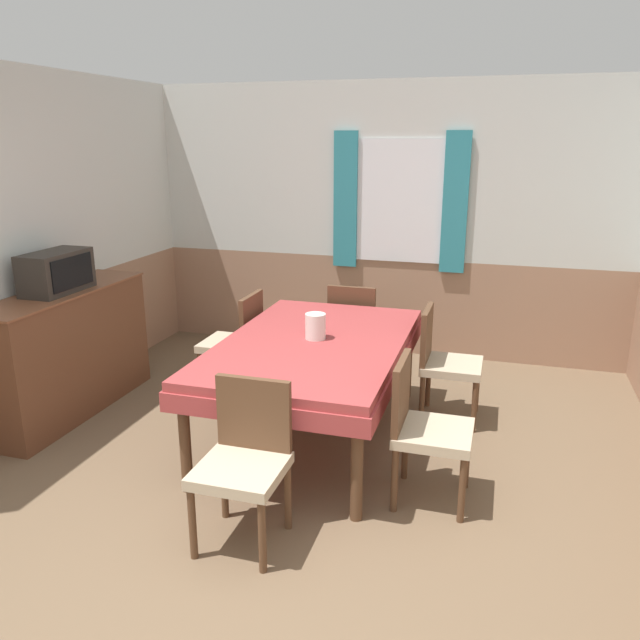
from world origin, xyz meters
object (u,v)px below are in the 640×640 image
object	(u,v)px
tv	(56,272)
chair_right_far	(444,359)
chair_head_near	(245,456)
dining_table	(314,354)
chair_left_far	(237,339)
vase	(315,326)
chair_right_near	(423,424)
sideboard	(67,351)
chair_head_window	(355,326)

from	to	relation	value
tv	chair_right_far	bearing A→B (deg)	14.46
chair_head_near	tv	distance (m)	2.33
dining_table	chair_head_near	size ratio (longest dim) A/B	2.33
chair_left_far	chair_right_far	bearing A→B (deg)	-90.00
chair_head_near	vase	size ratio (longest dim) A/B	4.82
chair_right_near	dining_table	bearing A→B (deg)	-124.54
chair_right_far	chair_head_near	xyz separation A→B (m)	(-0.85, -1.81, 0.00)
chair_left_far	vase	bearing A→B (deg)	-122.67
sideboard	vase	world-z (taller)	sideboard
chair_left_far	chair_head_window	bearing A→B (deg)	-52.59
dining_table	chair_head_window	world-z (taller)	chair_head_window
chair_right_near	chair_head_near	bearing A→B (deg)	-52.59
dining_table	chair_left_far	world-z (taller)	chair_left_far
dining_table	chair_head_window	xyz separation A→B (m)	(0.00, 1.23, -0.16)
chair_right_far	chair_head_near	world-z (taller)	same
dining_table	sideboard	bearing A→B (deg)	-176.54
dining_table	vase	xyz separation A→B (m)	(0.00, 0.04, 0.19)
chair_right_far	sideboard	xyz separation A→B (m)	(-2.81, -0.70, 0.02)
chair_head_window	chair_head_near	distance (m)	2.46
chair_head_window	chair_head_near	world-z (taller)	same
chair_left_far	sideboard	xyz separation A→B (m)	(-1.12, -0.70, 0.02)
chair_right_near	sideboard	bearing A→B (deg)	-99.37
chair_right_near	vase	xyz separation A→B (m)	(-0.85, 0.62, 0.35)
dining_table	chair_left_far	distance (m)	1.04
chair_head_window	chair_head_near	bearing A→B (deg)	-90.00
tv	vase	size ratio (longest dim) A/B	3.02
chair_head_window	chair_right_near	bearing A→B (deg)	-64.97
chair_head_near	tv	bearing A→B (deg)	-29.11
tv	vase	distance (m)	1.99
chair_left_far	chair_head_near	xyz separation A→B (m)	(0.85, -1.81, 0.00)
chair_right_near	vase	bearing A→B (deg)	-126.34
chair_left_far	chair_right_near	bearing A→B (deg)	-124.54
vase	sideboard	bearing A→B (deg)	-175.39
chair_right_near	sideboard	distance (m)	2.85
chair_left_far	tv	size ratio (longest dim) A/B	1.59
chair_left_far	chair_head_window	xyz separation A→B (m)	(0.85, 0.65, 0.00)
chair_head_window	sideboard	distance (m)	2.38
dining_table	sideboard	world-z (taller)	sideboard
chair_head_window	vase	xyz separation A→B (m)	(0.00, -1.19, 0.35)
chair_right_far	chair_right_near	size ratio (longest dim) A/B	1.00
chair_right_far	chair_right_near	bearing A→B (deg)	0.00
vase	chair_head_window	bearing A→B (deg)	90.01
tv	vase	world-z (taller)	tv
chair_left_far	sideboard	distance (m)	1.32
dining_table	chair_left_far	size ratio (longest dim) A/B	2.33
chair_right_far	chair_head_window	distance (m)	1.07
chair_right_far	tv	size ratio (longest dim) A/B	1.59
dining_table	chair_right_far	distance (m)	1.04
chair_head_window	sideboard	world-z (taller)	sideboard
dining_table	chair_left_far	xyz separation A→B (m)	(-0.85, 0.58, -0.16)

